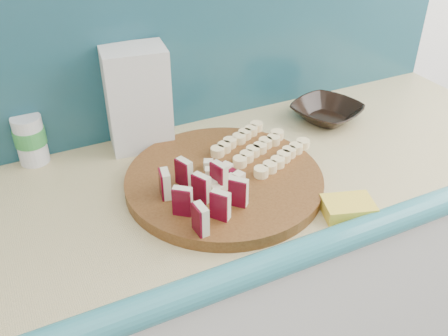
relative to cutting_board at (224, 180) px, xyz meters
name	(u,v)px	position (x,y,z in m)	size (l,w,h in m)	color
backsplash	(71,51)	(-0.24, 0.32, 0.24)	(2.20, 0.02, 0.50)	teal
cutting_board	(224,180)	(0.00, 0.00, 0.00)	(0.45, 0.45, 0.03)	#48260F
apple_wedges	(201,192)	(-0.09, -0.07, 0.04)	(0.16, 0.20, 0.06)	beige
apple_chunks	(216,177)	(-0.03, -0.01, 0.03)	(0.07, 0.07, 0.02)	#F8E7C6
banana_slices	(260,148)	(0.12, 0.06, 0.02)	(0.23, 0.22, 0.02)	#F8DB98
brown_bowl	(327,112)	(0.40, 0.16, 0.01)	(0.18, 0.18, 0.04)	black
flour_bag	(138,99)	(-0.11, 0.26, 0.11)	(0.15, 0.11, 0.26)	silver
canister	(30,139)	(-0.37, 0.29, 0.05)	(0.07, 0.07, 0.12)	silver
sponge	(348,208)	(0.19, -0.21, 0.00)	(0.10, 0.07, 0.03)	#FFE343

